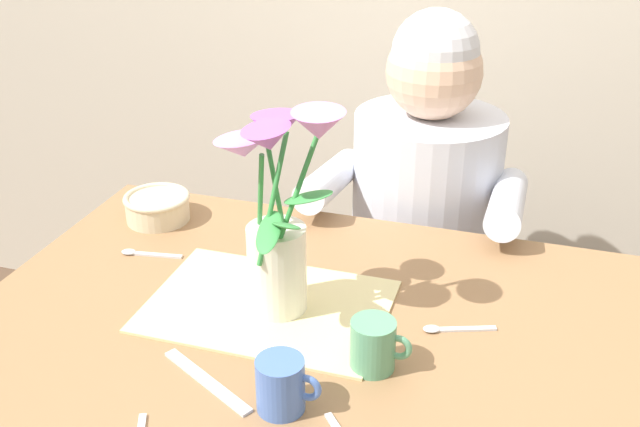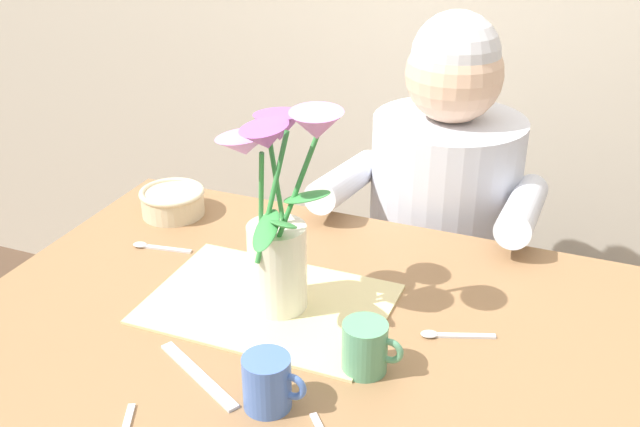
# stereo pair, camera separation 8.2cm
# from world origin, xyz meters

# --- Properties ---
(dining_table) EXTENTS (1.20, 0.80, 0.74)m
(dining_table) POSITION_xyz_m (0.00, 0.00, 0.64)
(dining_table) COLOR olive
(dining_table) RESTS_ON ground_plane
(seated_person) EXTENTS (0.45, 0.47, 1.14)m
(seated_person) POSITION_xyz_m (0.05, 0.62, 0.56)
(seated_person) COLOR #4C4C56
(seated_person) RESTS_ON ground_plane
(striped_placemat) EXTENTS (0.40, 0.28, 0.00)m
(striped_placemat) POSITION_xyz_m (-0.11, 0.03, 0.74)
(striped_placemat) COLOR beige
(striped_placemat) RESTS_ON dining_table
(flower_vase) EXTENTS (0.21, 0.20, 0.36)m
(flower_vase) POSITION_xyz_m (-0.09, 0.03, 0.91)
(flower_vase) COLOR silver
(flower_vase) RESTS_ON dining_table
(ceramic_bowl) EXTENTS (0.14, 0.14, 0.06)m
(ceramic_bowl) POSITION_xyz_m (-0.45, 0.26, 0.77)
(ceramic_bowl) COLOR beige
(ceramic_bowl) RESTS_ON dining_table
(dinner_knife) EXTENTS (0.18, 0.11, 0.00)m
(dinner_knife) POSITION_xyz_m (-0.13, -0.18, 0.74)
(dinner_knife) COLOR silver
(dinner_knife) RESTS_ON dining_table
(coffee_cup) EXTENTS (0.09, 0.07, 0.08)m
(coffee_cup) POSITION_xyz_m (0.09, -0.07, 0.78)
(coffee_cup) COLOR #569970
(coffee_cup) RESTS_ON dining_table
(ceramic_mug) EXTENTS (0.09, 0.07, 0.08)m
(ceramic_mug) POSITION_xyz_m (-0.01, -0.20, 0.78)
(ceramic_mug) COLOR #476BB7
(ceramic_mug) RESTS_ON dining_table
(spoon_1) EXTENTS (0.02, 0.12, 0.01)m
(spoon_1) POSITION_xyz_m (-0.29, 0.11, 0.74)
(spoon_1) COLOR silver
(spoon_1) RESTS_ON dining_table
(spoon_2) EXTENTS (0.12, 0.03, 0.01)m
(spoon_2) POSITION_xyz_m (-0.41, 0.12, 0.74)
(spoon_2) COLOR silver
(spoon_2) RESTS_ON dining_table
(spoon_4) EXTENTS (0.12, 0.05, 0.01)m
(spoon_4) POSITION_xyz_m (0.19, 0.05, 0.74)
(spoon_4) COLOR silver
(spoon_4) RESTS_ON dining_table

